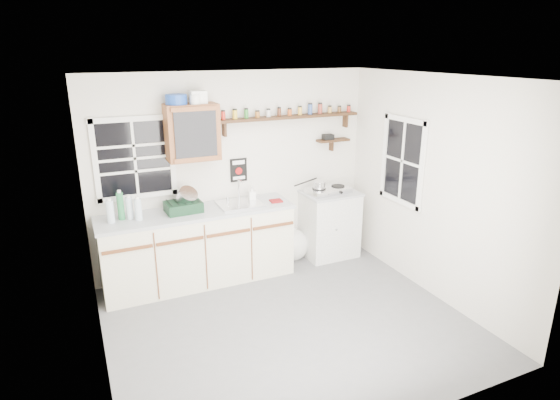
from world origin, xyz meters
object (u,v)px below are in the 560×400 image
Objects in this scene: right_cabinet at (329,224)px; dish_rack at (185,204)px; main_cabinet at (199,246)px; spice_shelf at (289,116)px; hotplate at (328,190)px; upper_cabinet at (192,132)px.

right_cabinet is 2.05m from dish_rack.
dish_rack reaches higher than main_cabinet.
hotplate is (0.49, -0.21, -0.98)m from spice_shelf.
spice_shelf is (1.27, 0.07, 0.11)m from upper_cabinet.
spice_shelf is 4.54× the size of dish_rack.
dish_rack is at bearing -172.69° from spice_shelf.
main_cabinet is 1.21× the size of spice_shelf.
dish_rack reaches higher than hotplate.
spice_shelf is at bearing 151.27° from hotplate.
upper_cabinet is (-1.80, 0.12, 1.37)m from right_cabinet.
right_cabinet is 0.48× the size of spice_shelf.
main_cabinet is 1.84m from right_cabinet.
right_cabinet is 0.49m from hotplate.
dish_rack is 0.69× the size of hotplate.
main_cabinet is 0.57m from dish_rack.
hotplate is at bearing -23.03° from spice_shelf.
right_cabinet is at bearing 19.58° from hotplate.
main_cabinet is 2.54× the size of right_cabinet.
upper_cabinet reaches higher than hotplate.
dish_rack is at bearing 179.92° from right_cabinet.
spice_shelf is at bearing 4.45° from dish_rack.
upper_cabinet reaches higher than main_cabinet.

